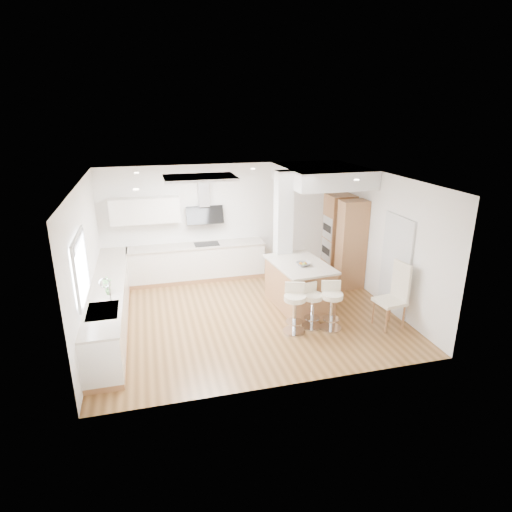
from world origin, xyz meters
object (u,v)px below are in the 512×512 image
object	(u,v)px
bar_stool_c	(332,303)
bar_stool_b	(312,303)
dining_chair	(395,293)
peninsula	(299,284)
bar_stool_a	(295,306)

from	to	relation	value
bar_stool_c	bar_stool_b	bearing A→B (deg)	167.88
bar_stool_c	dining_chair	size ratio (longest dim) A/B	0.73
bar_stool_b	bar_stool_c	xyz separation A→B (m)	(0.34, -0.15, 0.04)
dining_chair	peninsula	bearing A→B (deg)	131.09
bar_stool_b	dining_chair	size ratio (longest dim) A/B	0.68
bar_stool_a	bar_stool_c	world-z (taller)	bar_stool_a
peninsula	bar_stool_a	world-z (taller)	peninsula
bar_stool_b	peninsula	bearing A→B (deg)	71.83
peninsula	bar_stool_b	size ratio (longest dim) A/B	1.93
peninsula	bar_stool_b	world-z (taller)	peninsula
bar_stool_a	dining_chair	size ratio (longest dim) A/B	0.74
bar_stool_a	dining_chair	distance (m)	1.98
bar_stool_b	dining_chair	distance (m)	1.62
bar_stool_a	bar_stool_c	bearing A→B (deg)	13.44
peninsula	dining_chair	size ratio (longest dim) A/B	1.31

